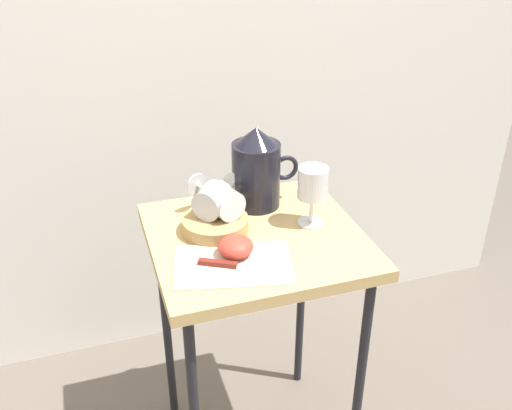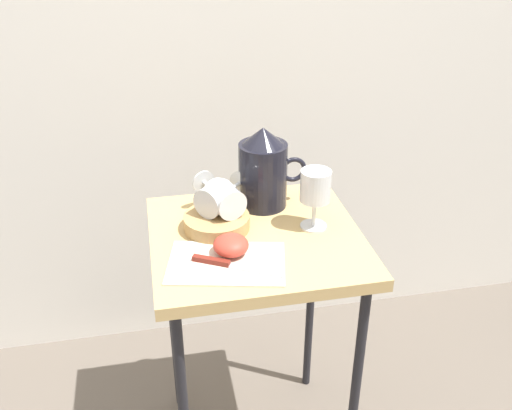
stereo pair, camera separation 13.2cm
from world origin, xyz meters
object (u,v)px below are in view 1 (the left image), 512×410
apple_half_left (235,247)px  wine_glass_tipped_near (214,200)px  table (256,263)px  knife (231,265)px  wine_glass_upright (313,186)px  pitcher (257,174)px  wine_glass_tipped_far (221,200)px  basket_tray (215,224)px

apple_half_left → wine_glass_tipped_near: bearing=94.4°
table → knife: size_ratio=3.85×
wine_glass_upright → wine_glass_tipped_near: (-0.23, 0.06, -0.03)m
table → knife: bearing=-129.0°
apple_half_left → knife: (-0.02, -0.04, -0.02)m
pitcher → wine_glass_tipped_far: size_ratio=1.28×
knife → wine_glass_upright: bearing=27.6°
wine_glass_upright → apple_half_left: 0.24m
pitcher → wine_glass_upright: size_ratio=1.42×
wine_glass_tipped_far → apple_half_left: (-0.00, -0.14, -0.05)m
wine_glass_tipped_far → apple_half_left: wine_glass_tipped_far is taller
table → wine_glass_tipped_far: size_ratio=4.35×
pitcher → wine_glass_tipped_far: bearing=-145.1°
basket_tray → wine_glass_upright: size_ratio=1.06×
knife → apple_half_left: bearing=62.1°
knife → basket_tray: bearing=87.6°
basket_tray → wine_glass_tipped_near: wine_glass_tipped_near is taller
apple_half_left → knife: apple_half_left is taller
pitcher → wine_glass_upright: pitcher is taller
basket_tray → apple_half_left: size_ratio=1.99×
pitcher → knife: 0.30m
table → wine_glass_upright: bearing=3.2°
wine_glass_tipped_far → pitcher: bearing=34.9°
basket_tray → wine_glass_upright: (0.23, -0.04, 0.08)m
table → wine_glass_tipped_near: size_ratio=4.89×
table → apple_half_left: (-0.07, -0.07, 0.11)m
table → wine_glass_tipped_near: (-0.08, 0.07, 0.15)m
pitcher → knife: bearing=-118.7°
pitcher → wine_glass_upright: (0.10, -0.13, 0.02)m
wine_glass_tipped_far → basket_tray: bearing=-142.3°
table → wine_glass_tipped_near: bearing=140.7°
basket_tray → knife: (-0.01, -0.16, -0.01)m
basket_tray → knife: 0.16m
pitcher → wine_glass_tipped_near: bearing=-149.9°
wine_glass_tipped_near → basket_tray: bearing=-103.3°
wine_glass_tipped_far → knife: 0.19m
wine_glass_upright → knife: (-0.24, -0.12, -0.09)m
wine_glass_tipped_near → knife: (-0.01, -0.18, -0.06)m
pitcher → basket_tray: bearing=-144.6°
basket_tray → pitcher: size_ratio=0.75×
wine_glass_tipped_far → knife: wine_glass_tipped_far is taller
table → apple_half_left: bearing=-134.2°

